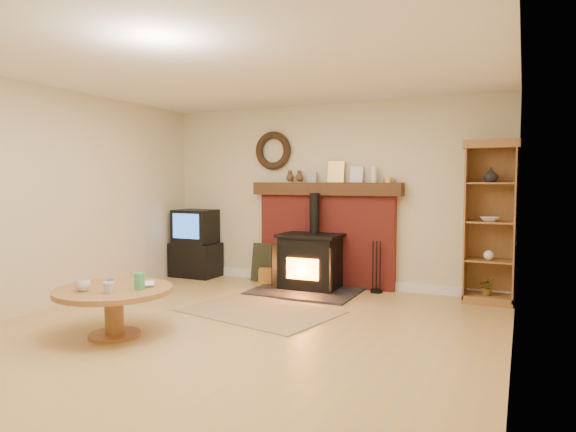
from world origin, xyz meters
The scene contains 11 objects.
ground centered at (0.00, 0.00, 0.00)m, with size 5.50×5.50×0.00m, color tan.
room_shell centered at (-0.02, 0.09, 1.72)m, with size 5.02×5.52×2.61m.
chimney_breast centered at (0.00, 2.67, 0.80)m, with size 2.20×0.22×1.78m.
wood_stove centered at (-0.09, 2.28, 0.38)m, with size 1.40×1.00×1.33m.
area_rug centered at (-0.16, 0.95, 0.01)m, with size 1.68×1.15×0.01m, color brown.
tv_unit centered at (-2.10, 2.47, 0.50)m, with size 0.72×0.52×1.05m.
curio_cabinet centered at (2.19, 2.55, 1.00)m, with size 0.64×0.46×1.99m.
firelog_box centered at (-0.73, 2.40, 0.11)m, with size 0.37×0.23×0.23m, color gold.
leaning_painting centered at (-0.89, 2.55, 0.29)m, with size 0.48×0.03×0.57m, color black.
fire_tools centered at (0.79, 2.50, 0.13)m, with size 0.16×0.16×0.70m.
coffee_table centered at (-1.02, -0.45, 0.38)m, with size 1.12×1.12×0.63m.
Camera 1 is at (2.55, -4.19, 1.51)m, focal length 32.00 mm.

